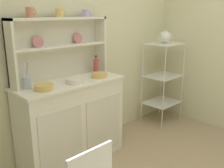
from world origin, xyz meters
TOP-DOWN VIEW (x-y plane):
  - wall_back at (0.00, 1.62)m, footprint 3.84×0.05m
  - hutch_cabinet at (-0.32, 1.37)m, footprint 1.14×0.45m
  - hutch_shelf_unit at (-0.32, 1.53)m, footprint 1.06×0.18m
  - bakers_rack at (1.22, 1.32)m, footprint 0.48×0.39m
  - cup_terracotta_0 at (-0.63, 1.49)m, footprint 0.09×0.07m
  - cup_gold_1 at (-0.32, 1.49)m, footprint 0.09×0.08m
  - cup_lilac_2 at (-0.00, 1.49)m, footprint 0.09×0.08m
  - bowl_mixing_large at (-0.66, 1.29)m, footprint 0.18×0.18m
  - bowl_floral_medium at (-0.32, 1.29)m, footprint 0.18×0.18m
  - bowl_cream_small at (0.01, 1.29)m, footprint 0.17×0.17m
  - jam_bottle at (0.10, 1.45)m, footprint 0.06×0.06m
  - utensil_jar at (-0.74, 1.45)m, footprint 0.08×0.08m
  - porcelain_teapot at (1.22, 1.32)m, footprint 0.25×0.16m

SIDE VIEW (x-z plane):
  - hutch_cabinet at x=-0.32m, z-range 0.01..0.89m
  - bakers_rack at x=1.22m, z-range 0.14..1.29m
  - bowl_floral_medium at x=-0.32m, z-range 0.88..0.93m
  - bowl_cream_small at x=0.01m, z-range 0.88..0.93m
  - bowl_mixing_large at x=-0.66m, z-range 0.88..0.93m
  - utensil_jar at x=-0.74m, z-range 0.82..1.07m
  - jam_bottle at x=0.10m, z-range 0.86..1.07m
  - porcelain_teapot at x=1.22m, z-range 1.13..1.32m
  - wall_back at x=0.00m, z-range 0.00..2.50m
  - hutch_shelf_unit at x=-0.32m, z-range 0.94..1.57m
  - cup_lilac_2 at x=0.00m, z-range 1.51..1.58m
  - cup_gold_1 at x=-0.32m, z-range 1.51..1.59m
  - cup_terracotta_0 at x=-0.63m, z-range 1.51..1.60m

